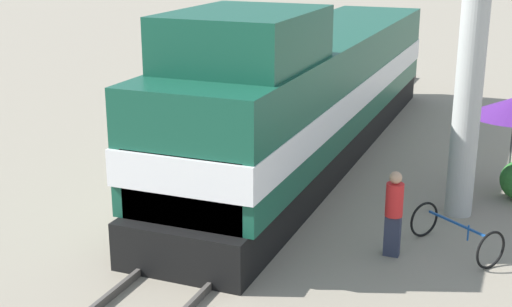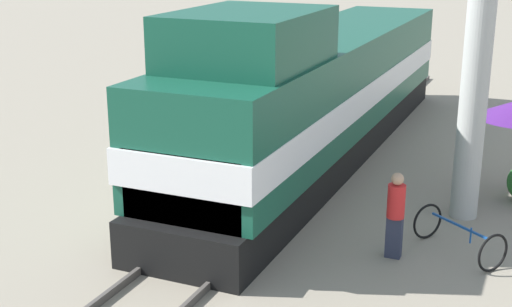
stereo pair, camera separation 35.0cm
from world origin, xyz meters
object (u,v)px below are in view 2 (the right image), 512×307
(utility_pole, at_px, (480,34))
(person_bystander, at_px, (396,212))
(locomotive, at_px, (318,94))
(bicycle, at_px, (459,236))

(utility_pole, bearing_deg, person_bystander, -109.26)
(utility_pole, bearing_deg, locomotive, 149.20)
(locomotive, height_order, person_bystander, locomotive)
(locomotive, xyz_separation_m, bicycle, (4.53, -4.67, -1.48))
(locomotive, distance_m, utility_pole, 5.51)
(utility_pole, xyz_separation_m, bicycle, (0.18, -2.08, -3.65))
(utility_pole, height_order, bicycle, utility_pole)
(utility_pole, height_order, person_bystander, utility_pole)
(locomotive, xyz_separation_m, utility_pole, (4.35, -2.59, 2.17))
(locomotive, relative_size, utility_pole, 2.11)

